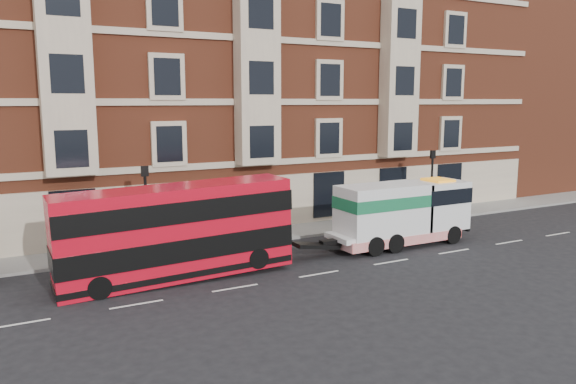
{
  "coord_description": "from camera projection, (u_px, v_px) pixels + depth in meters",
  "views": [
    {
      "loc": [
        -12.4,
        -20.44,
        7.56
      ],
      "look_at": [
        0.57,
        4.0,
        3.06
      ],
      "focal_mm": 35.0,
      "sensor_mm": 36.0,
      "label": 1
    }
  ],
  "objects": [
    {
      "name": "ground",
      "position": [
        319.0,
        274.0,
        24.77
      ],
      "size": [
        120.0,
        120.0,
        0.0
      ],
      "primitive_type": "plane",
      "color": "black",
      "rests_on": "ground"
    },
    {
      "name": "sidewalk",
      "position": [
        250.0,
        237.0,
        31.3
      ],
      "size": [
        90.0,
        3.0,
        0.15
      ],
      "primitive_type": "cube",
      "color": "slate",
      "rests_on": "ground"
    },
    {
      "name": "victorian_terrace",
      "position": [
        208.0,
        62.0,
        36.46
      ],
      "size": [
        45.0,
        12.0,
        20.4
      ],
      "color": "brown",
      "rests_on": "ground"
    },
    {
      "name": "filler_east",
      "position": [
        545.0,
        80.0,
        50.27
      ],
      "size": [
        18.0,
        10.0,
        19.0
      ],
      "color": "brown",
      "rests_on": "ground"
    },
    {
      "name": "lamp_post_west",
      "position": [
        146.0,
        204.0,
        26.97
      ],
      "size": [
        0.35,
        0.15,
        4.35
      ],
      "color": "black",
      "rests_on": "sidewalk"
    },
    {
      "name": "lamp_post_east",
      "position": [
        432.0,
        179.0,
        35.3
      ],
      "size": [
        0.35,
        0.15,
        4.35
      ],
      "color": "black",
      "rests_on": "sidewalk"
    },
    {
      "name": "double_decker_bus",
      "position": [
        176.0,
        231.0,
        23.73
      ],
      "size": [
        9.96,
        2.28,
        4.03
      ],
      "color": "red",
      "rests_on": "ground"
    },
    {
      "name": "tow_truck",
      "position": [
        400.0,
        213.0,
        29.37
      ],
      "size": [
        7.97,
        2.36,
        3.32
      ],
      "color": "silver",
      "rests_on": "ground"
    },
    {
      "name": "pedestrian",
      "position": [
        121.0,
        233.0,
        28.29
      ],
      "size": [
        0.67,
        0.52,
        1.63
      ],
      "primitive_type": "imported",
      "rotation": [
        0.0,
        0.0,
        -0.25
      ],
      "color": "#1B1F37",
      "rests_on": "sidewalk"
    }
  ]
}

